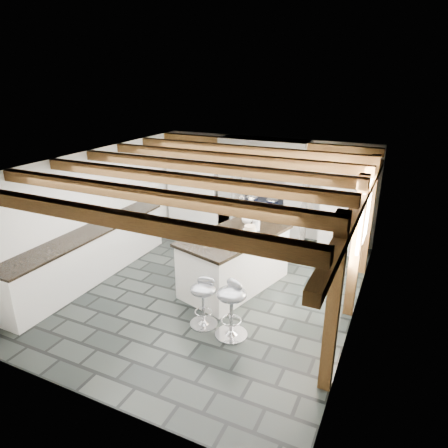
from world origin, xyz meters
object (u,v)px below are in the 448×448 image
at_px(kitchen_island, 235,260).
at_px(bar_stool_near, 232,303).
at_px(bar_stool_far, 203,296).
at_px(range_cooker, 261,218).

height_order(kitchen_island, bar_stool_near, kitchen_island).
distance_m(bar_stool_near, bar_stool_far, 0.51).
relative_size(range_cooker, kitchen_island, 0.44).
bearing_deg(range_cooker, bar_stool_far, -83.15).
xyz_separation_m(bar_stool_near, bar_stool_far, (-0.50, 0.07, -0.06)).
xyz_separation_m(kitchen_island, bar_stool_far, (0.05, -1.31, -0.03)).
relative_size(bar_stool_near, bar_stool_far, 1.12).
xyz_separation_m(range_cooker, bar_stool_near, (0.96, -3.83, 0.09)).
distance_m(range_cooker, bar_stool_far, 3.79).
bearing_deg(bar_stool_far, range_cooker, 80.84).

